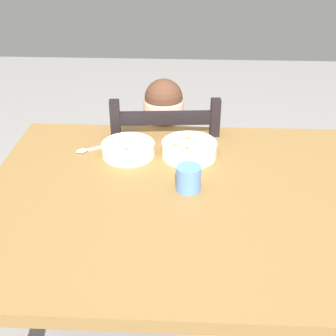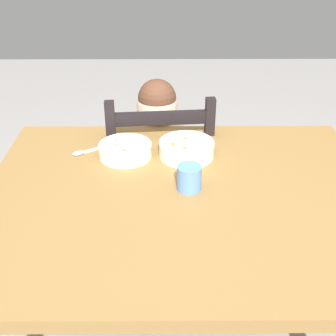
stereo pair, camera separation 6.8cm
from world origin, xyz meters
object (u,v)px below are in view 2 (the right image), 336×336
at_px(dining_table, 181,222).
at_px(drinking_cup, 189,178).
at_px(child_figure, 158,154).
at_px(spoon, 83,152).
at_px(bowl_of_peas, 125,150).
at_px(bowl_of_carrots, 187,148).
at_px(dining_chair, 159,189).

xyz_separation_m(dining_table, drinking_cup, (0.02, 0.03, 0.15)).
xyz_separation_m(child_figure, spoon, (-0.26, -0.27, 0.16)).
xyz_separation_m(bowl_of_peas, drinking_cup, (0.22, -0.22, 0.02)).
bearing_deg(bowl_of_peas, bowl_of_carrots, 0.00).
relative_size(spoon, drinking_cup, 1.58).
bearing_deg(drinking_cup, child_figure, 101.93).
relative_size(bowl_of_peas, drinking_cup, 2.34).
xyz_separation_m(child_figure, drinking_cup, (0.11, -0.51, 0.19)).
height_order(dining_table, bowl_of_peas, bowl_of_peas).
xyz_separation_m(dining_chair, child_figure, (-0.00, -0.01, 0.18)).
bearing_deg(bowl_of_peas, child_figure, 69.67).
relative_size(child_figure, bowl_of_carrots, 4.85).
bearing_deg(dining_chair, drinking_cup, -78.64).
bearing_deg(bowl_of_carrots, child_figure, 110.32).
height_order(bowl_of_carrots, drinking_cup, drinking_cup).
relative_size(child_figure, spoon, 7.46).
xyz_separation_m(bowl_of_peas, spoon, (-0.15, 0.02, -0.02)).
xyz_separation_m(bowl_of_carrots, spoon, (-0.37, 0.02, -0.02)).
height_order(child_figure, drinking_cup, child_figure).
distance_m(dining_chair, bowl_of_peas, 0.48).
xyz_separation_m(dining_chair, bowl_of_carrots, (0.10, -0.30, 0.36)).
bearing_deg(child_figure, dining_chair, 53.03).
distance_m(dining_chair, child_figure, 0.18).
xyz_separation_m(bowl_of_carrots, drinking_cup, (-0.00, -0.22, 0.01)).
distance_m(bowl_of_carrots, spoon, 0.37).
bearing_deg(drinking_cup, bowl_of_carrots, 89.80).
bearing_deg(dining_table, drinking_cup, 50.98).
bearing_deg(spoon, dining_table, -38.06).
bearing_deg(dining_chair, spoon, -134.17).
height_order(bowl_of_peas, spoon, bowl_of_peas).
bearing_deg(spoon, bowl_of_carrots, -3.72).
height_order(dining_chair, bowl_of_carrots, dining_chair).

